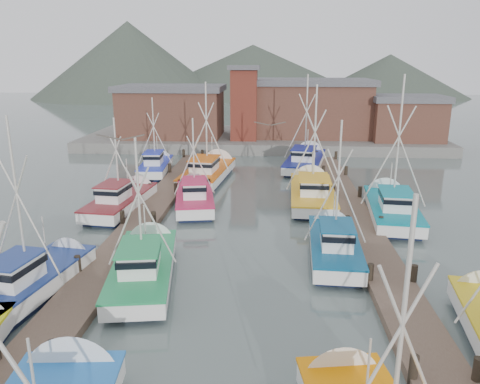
# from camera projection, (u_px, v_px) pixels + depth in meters

# --- Properties ---
(ground) EXTENTS (260.00, 260.00, 0.00)m
(ground) POSITION_uv_depth(u_px,v_px,m) (244.00, 266.00, 24.31)
(ground) COLOR #51615F
(ground) RESTS_ON ground
(dock_left) EXTENTS (2.30, 46.00, 1.50)m
(dock_left) POSITION_uv_depth(u_px,v_px,m) (134.00, 231.00, 28.59)
(dock_left) COLOR brown
(dock_left) RESTS_ON ground
(dock_right) EXTENTS (2.30, 46.00, 1.50)m
(dock_right) POSITION_uv_depth(u_px,v_px,m) (366.00, 237.00, 27.68)
(dock_right) COLOR brown
(dock_right) RESTS_ON ground
(quay) EXTENTS (44.00, 16.00, 1.20)m
(quay) POSITION_uv_depth(u_px,v_px,m) (261.00, 139.00, 59.67)
(quay) COLOR gray
(quay) RESTS_ON ground
(shed_left) EXTENTS (12.72, 8.48, 6.20)m
(shed_left) POSITION_uv_depth(u_px,v_px,m) (172.00, 111.00, 57.45)
(shed_left) COLOR brown
(shed_left) RESTS_ON quay
(shed_center) EXTENTS (14.84, 9.54, 6.90)m
(shed_center) POSITION_uv_depth(u_px,v_px,m) (310.00, 107.00, 58.17)
(shed_center) COLOR brown
(shed_center) RESTS_ON quay
(shed_right) EXTENTS (8.48, 6.36, 5.20)m
(shed_right) POSITION_uv_depth(u_px,v_px,m) (406.00, 118.00, 54.80)
(shed_right) COLOR brown
(shed_right) RESTS_ON quay
(lookout_tower) EXTENTS (3.60, 3.60, 8.50)m
(lookout_tower) POSITION_uv_depth(u_px,v_px,m) (244.00, 102.00, 54.61)
(lookout_tower) COLOR maroon
(lookout_tower) RESTS_ON quay
(distant_hills) EXTENTS (175.00, 140.00, 42.00)m
(distant_hills) POSITION_uv_depth(u_px,v_px,m) (226.00, 95.00, 142.84)
(distant_hills) COLOR #3F493D
(distant_hills) RESTS_ON ground
(boat_4) EXTENTS (3.94, 9.03, 7.79)m
(boat_4) POSITION_uv_depth(u_px,v_px,m) (145.00, 265.00, 22.86)
(boat_4) COLOR #111938
(boat_4) RESTS_ON ground
(boat_5) EXTENTS (3.24, 8.28, 8.10)m
(boat_5) POSITION_uv_depth(u_px,v_px,m) (334.00, 243.00, 25.49)
(boat_5) COLOR #111938
(boat_5) RESTS_ON ground
(boat_6) EXTENTS (3.51, 8.09, 8.75)m
(boat_6) POSITION_uv_depth(u_px,v_px,m) (37.00, 278.00, 21.40)
(boat_6) COLOR #111938
(boat_6) RESTS_ON ground
(boat_8) EXTENTS (3.87, 8.58, 7.12)m
(boat_8) POSITION_uv_depth(u_px,v_px,m) (195.00, 196.00, 34.33)
(boat_8) COLOR #111938
(boat_8) RESTS_ON ground
(boat_9) EXTENTS (3.92, 10.10, 9.61)m
(boat_9) POSITION_uv_depth(u_px,v_px,m) (312.00, 192.00, 35.46)
(boat_9) COLOR #111938
(boat_9) RESTS_ON ground
(boat_10) EXTENTS (3.45, 8.72, 7.29)m
(boat_10) POSITION_uv_depth(u_px,v_px,m) (124.00, 200.00, 33.48)
(boat_10) COLOR #111938
(boat_10) RESTS_ON ground
(boat_11) EXTENTS (4.15, 9.56, 10.32)m
(boat_11) POSITION_uv_depth(u_px,v_px,m) (391.00, 207.00, 31.84)
(boat_11) COLOR #111938
(boat_11) RESTS_ON ground
(boat_12) EXTENTS (4.27, 10.50, 9.53)m
(boat_12) POSITION_uv_depth(u_px,v_px,m) (209.00, 171.00, 42.05)
(boat_12) COLOR #111938
(boat_12) RESTS_ON ground
(boat_13) EXTENTS (4.97, 10.63, 10.01)m
(boat_13) POSITION_uv_depth(u_px,v_px,m) (306.00, 160.00, 46.64)
(boat_13) COLOR #111938
(boat_13) RESTS_ON ground
(boat_14) EXTENTS (3.12, 7.89, 7.65)m
(boat_14) POSITION_uv_depth(u_px,v_px,m) (157.00, 166.00, 44.31)
(boat_14) COLOR #111938
(boat_14) RESTS_ON ground
(gull_near) EXTENTS (1.55, 0.62, 0.24)m
(gull_near) POSITION_uv_depth(u_px,v_px,m) (121.00, 138.00, 14.89)
(gull_near) COLOR slate
(gull_near) RESTS_ON ground
(gull_far) EXTENTS (1.55, 0.62, 0.24)m
(gull_far) POSITION_uv_depth(u_px,v_px,m) (270.00, 124.00, 22.49)
(gull_far) COLOR slate
(gull_far) RESTS_ON ground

